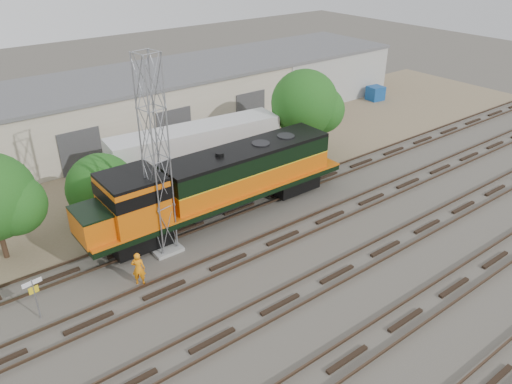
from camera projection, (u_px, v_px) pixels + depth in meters
ground at (299, 250)px, 28.96m from camera, size 140.00×140.00×0.00m
dirt_strip at (172, 165)px, 39.47m from camera, size 80.00×16.00×0.02m
tracks at (337, 274)px, 26.83m from camera, size 80.00×20.40×0.28m
warehouse at (126, 108)px, 43.86m from camera, size 58.40×10.40×5.30m
locomotive at (216, 183)px, 31.09m from camera, size 18.23×3.20×4.38m
signal_tower at (157, 163)px, 26.49m from camera, size 1.67×1.67×11.34m
sign_post at (34, 292)px, 23.17m from camera, size 0.92×0.14×2.26m
worker at (138, 269)px, 25.81m from camera, size 0.83×0.77×1.91m
semi_trailer at (200, 145)px, 36.60m from camera, size 13.13×3.90×3.98m
dumpster_blue at (375, 93)px, 54.24m from camera, size 1.75×1.67×1.50m
dumpster_red at (321, 111)px, 49.06m from camera, size 1.75×1.68×1.40m
tree_mid at (106, 189)px, 31.76m from camera, size 4.67×4.45×4.45m
tree_east at (309, 105)px, 39.01m from camera, size 5.55×5.29×7.14m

